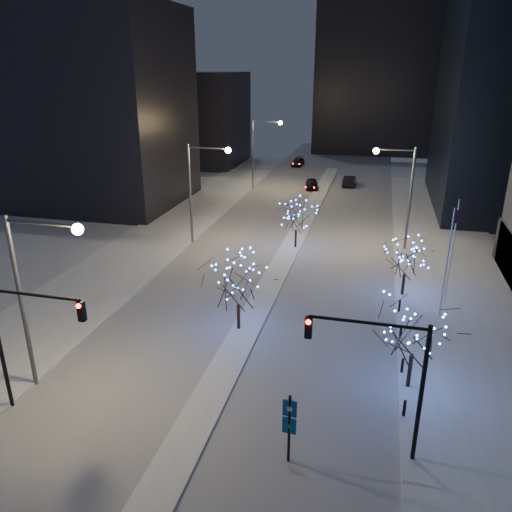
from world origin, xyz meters
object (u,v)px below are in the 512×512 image
(holiday_tree_plaza_near, at_px, (415,332))
(street_lamp_w_mid, at_px, (200,181))
(street_lamp_w_far, at_px, (260,144))
(traffic_signal_west, at_px, (23,331))
(wayfinding_sign, at_px, (289,422))
(car_mid, at_px, (349,181))
(street_lamp_w_near, at_px, (35,281))
(holiday_tree_plaza_far, at_px, (406,258))
(traffic_signal_east, at_px, (386,367))
(holiday_tree_median_near, at_px, (238,282))
(car_near, at_px, (312,184))
(holiday_tree_median_far, at_px, (296,215))
(street_lamp_east, at_px, (401,185))
(car_far, at_px, (298,162))

(holiday_tree_plaza_near, bearing_deg, street_lamp_w_mid, 133.75)
(street_lamp_w_far, distance_m, traffic_signal_west, 52.04)
(wayfinding_sign, bearing_deg, car_mid, 95.92)
(street_lamp_w_near, relative_size, car_mid, 2.16)
(holiday_tree_plaza_far, bearing_deg, traffic_signal_east, -94.93)
(traffic_signal_west, height_order, holiday_tree_plaza_near, traffic_signal_west)
(holiday_tree_plaza_near, bearing_deg, traffic_signal_east, -105.32)
(street_lamp_w_mid, bearing_deg, holiday_tree_median_near, -62.57)
(street_lamp_w_mid, distance_m, traffic_signal_east, 31.60)
(car_near, bearing_deg, holiday_tree_plaza_near, -84.91)
(street_lamp_w_far, xyz_separation_m, holiday_tree_median_far, (9.44, -24.07, -3.06))
(street_lamp_east, relative_size, traffic_signal_east, 1.43)
(car_near, xyz_separation_m, holiday_tree_plaza_far, (12.00, -34.79, 2.48))
(street_lamp_w_near, bearing_deg, car_near, 81.84)
(car_far, xyz_separation_m, holiday_tree_median_near, (5.99, -60.84, 2.95))
(car_near, height_order, car_mid, car_mid)
(street_lamp_w_far, height_order, holiday_tree_plaza_near, street_lamp_w_far)
(holiday_tree_median_far, bearing_deg, street_lamp_w_near, -110.00)
(car_far, bearing_deg, car_near, -73.27)
(holiday_tree_plaza_far, bearing_deg, wayfinding_sign, -105.77)
(car_mid, relative_size, holiday_tree_median_far, 0.91)
(street_lamp_w_mid, xyz_separation_m, holiday_tree_plaza_near, (19.44, -20.31, -2.92))
(wayfinding_sign, bearing_deg, holiday_tree_plaza_near, 56.82)
(street_lamp_w_near, bearing_deg, holiday_tree_median_near, 46.03)
(traffic_signal_east, distance_m, holiday_tree_median_far, 28.26)
(street_lamp_w_mid, height_order, holiday_tree_median_far, street_lamp_w_mid)
(street_lamp_w_near, xyz_separation_m, car_far, (2.45, 69.58, -5.82))
(street_lamp_east, height_order, holiday_tree_plaza_far, street_lamp_east)
(traffic_signal_west, height_order, traffic_signal_east, same)
(traffic_signal_east, bearing_deg, wayfinding_sign, -160.59)
(street_lamp_east, distance_m, car_near, 27.14)
(street_lamp_w_near, distance_m, street_lamp_w_mid, 25.00)
(holiday_tree_plaza_far, bearing_deg, street_lamp_w_near, -138.69)
(street_lamp_w_near, xyz_separation_m, holiday_tree_plaza_near, (19.44, 4.69, -2.92))
(street_lamp_w_near, xyz_separation_m, holiday_tree_median_near, (8.44, 8.75, -2.87))
(holiday_tree_median_near, bearing_deg, street_lamp_w_mid, 117.43)
(street_lamp_w_far, bearing_deg, holiday_tree_median_far, -68.59)
(holiday_tree_median_near, distance_m, holiday_tree_plaza_near, 11.72)
(holiday_tree_plaza_near, bearing_deg, car_far, 104.67)
(holiday_tree_median_far, bearing_deg, car_near, 94.41)
(street_lamp_east, height_order, car_near, street_lamp_east)
(car_far, relative_size, holiday_tree_median_far, 0.91)
(car_mid, bearing_deg, holiday_tree_median_near, 87.52)
(traffic_signal_west, xyz_separation_m, holiday_tree_plaza_far, (18.94, 19.08, -1.54))
(street_lamp_w_near, distance_m, car_mid, 57.18)
(car_mid, distance_m, car_far, 17.42)
(traffic_signal_east, relative_size, wayfinding_sign, 1.95)
(holiday_tree_plaza_far, bearing_deg, car_near, 109.03)
(street_lamp_east, xyz_separation_m, holiday_tree_median_near, (-10.58, -19.25, -2.82))
(car_near, bearing_deg, wayfinding_sign, -92.35)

